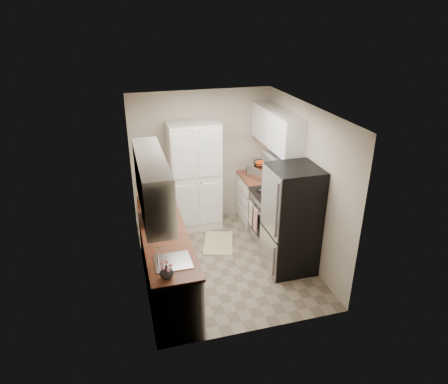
{
  "coord_description": "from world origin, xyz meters",
  "views": [
    {
      "loc": [
        -1.48,
        -5.28,
        3.75
      ],
      "look_at": [
        0.03,
        0.15,
        1.18
      ],
      "focal_mm": 32.0,
      "sensor_mm": 36.0,
      "label": 1
    }
  ],
  "objects_px": {
    "wine_bottle": "(154,196)",
    "toaster_oven": "(261,171)",
    "microwave": "(157,208)",
    "electric_range": "(273,217)",
    "pantry_cabinet": "(195,177)",
    "refrigerator": "(292,220)"
  },
  "relations": [
    {
      "from": "refrigerator",
      "to": "pantry_cabinet",
      "type": "bearing_deg",
      "value": 123.46
    },
    {
      "from": "electric_range",
      "to": "wine_bottle",
      "type": "height_order",
      "value": "wine_bottle"
    },
    {
      "from": "refrigerator",
      "to": "electric_range",
      "type": "bearing_deg",
      "value": 87.52
    },
    {
      "from": "electric_range",
      "to": "wine_bottle",
      "type": "relative_size",
      "value": 3.45
    },
    {
      "from": "toaster_oven",
      "to": "microwave",
      "type": "bearing_deg",
      "value": -175.23
    },
    {
      "from": "electric_range",
      "to": "refrigerator",
      "type": "height_order",
      "value": "refrigerator"
    },
    {
      "from": "pantry_cabinet",
      "to": "refrigerator",
      "type": "relative_size",
      "value": 1.18
    },
    {
      "from": "electric_range",
      "to": "microwave",
      "type": "relative_size",
      "value": 2.03
    },
    {
      "from": "pantry_cabinet",
      "to": "refrigerator",
      "type": "distance_m",
      "value": 2.07
    },
    {
      "from": "refrigerator",
      "to": "microwave",
      "type": "bearing_deg",
      "value": 166.18
    },
    {
      "from": "wine_bottle",
      "to": "toaster_oven",
      "type": "relative_size",
      "value": 0.79
    },
    {
      "from": "toaster_oven",
      "to": "electric_range",
      "type": "bearing_deg",
      "value": -115.91
    },
    {
      "from": "microwave",
      "to": "wine_bottle",
      "type": "xyz_separation_m",
      "value": [
        0.0,
        0.43,
        0.01
      ]
    },
    {
      "from": "wine_bottle",
      "to": "refrigerator",
      "type": "bearing_deg",
      "value": -25.1
    },
    {
      "from": "microwave",
      "to": "toaster_oven",
      "type": "xyz_separation_m",
      "value": [
        2.03,
        1.08,
        -0.03
      ]
    },
    {
      "from": "electric_range",
      "to": "microwave",
      "type": "distance_m",
      "value": 2.11
    },
    {
      "from": "toaster_oven",
      "to": "wine_bottle",
      "type": "bearing_deg",
      "value": 174.45
    },
    {
      "from": "electric_range",
      "to": "microwave",
      "type": "xyz_separation_m",
      "value": [
        -1.99,
        -0.32,
        0.6
      ]
    },
    {
      "from": "wine_bottle",
      "to": "pantry_cabinet",
      "type": "bearing_deg",
      "value": 44.78
    },
    {
      "from": "pantry_cabinet",
      "to": "refrigerator",
      "type": "height_order",
      "value": "pantry_cabinet"
    },
    {
      "from": "pantry_cabinet",
      "to": "electric_range",
      "type": "relative_size",
      "value": 1.77
    },
    {
      "from": "refrigerator",
      "to": "wine_bottle",
      "type": "bearing_deg",
      "value": 154.9
    }
  ]
}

